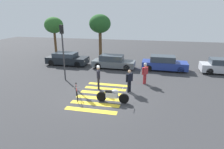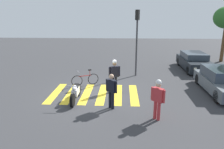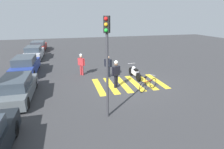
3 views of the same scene
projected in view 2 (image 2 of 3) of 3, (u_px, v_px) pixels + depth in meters
The scene contains 10 objects.
ground_plane at pixel (94, 94), 12.09m from camera, with size 60.00×60.00×0.00m, color #38383A.
police_motorcycle at pixel (75, 92), 10.99m from camera, with size 2.17×0.62×1.05m.
leaning_bicycle at pixel (85, 79), 13.44m from camera, with size 0.83×1.62×1.02m.
officer_on_foot at pixel (111, 89), 9.94m from camera, with size 0.46×0.55×1.72m.
officer_by_motorcycle at pixel (114, 73), 12.18m from camera, with size 0.39×0.66×1.91m.
pedestrian_bystander at pixel (158, 97), 8.84m from camera, with size 0.48×0.53×1.80m.
crosswalk_stripes at pixel (94, 94), 12.09m from camera, with size 3.27×4.95×0.01m.
car_black_suv at pixel (194, 61), 17.33m from camera, with size 4.62×1.96×1.38m.
car_grey_coupe at pixel (220, 81), 12.16m from camera, with size 4.49×1.73×1.40m.
traffic_light_pole at pixel (137, 33), 14.91m from camera, with size 0.36×0.33×4.71m.
Camera 2 is at (11.27, 1.59, 4.35)m, focal length 33.82 mm.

